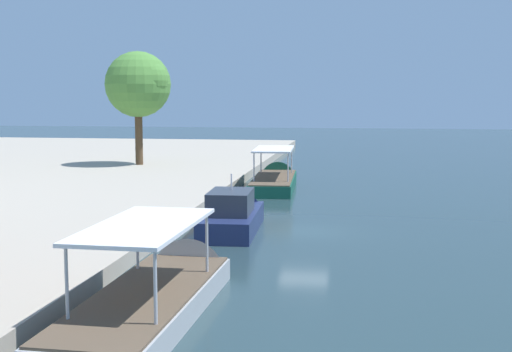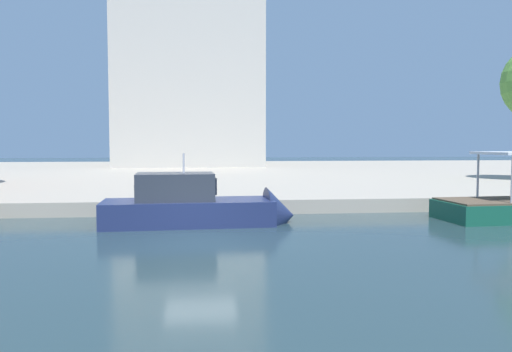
{
  "view_description": "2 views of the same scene",
  "coord_description": "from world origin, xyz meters",
  "px_view_note": "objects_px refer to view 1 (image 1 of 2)",
  "views": [
    {
      "loc": [
        -34.69,
        -2.88,
        6.98
      ],
      "look_at": [
        -2.73,
        2.08,
        3.15
      ],
      "focal_mm": 48.51,
      "sensor_mm": 36.0,
      "label": 1
    },
    {
      "loc": [
        0.04,
        -17.5,
        3.38
      ],
      "look_at": [
        2.24,
        2.69,
        2.09
      ],
      "focal_mm": 35.42,
      "sensor_mm": 36.0,
      "label": 2
    }
  ],
  "objects_px": {
    "tour_boat_0": "(157,301)",
    "motor_yacht_1": "(234,218)",
    "tree_2": "(139,85)",
    "mooring_bollard_1": "(161,216)",
    "tour_boat_2": "(275,182)"
  },
  "relations": [
    {
      "from": "tree_2",
      "to": "tour_boat_2",
      "type": "bearing_deg",
      "value": -121.3
    },
    {
      "from": "tour_boat_2",
      "to": "motor_yacht_1",
      "type": "bearing_deg",
      "value": 176.65
    },
    {
      "from": "tour_boat_2",
      "to": "tree_2",
      "type": "height_order",
      "value": "tree_2"
    },
    {
      "from": "tree_2",
      "to": "mooring_bollard_1",
      "type": "bearing_deg",
      "value": -159.79
    },
    {
      "from": "tour_boat_0",
      "to": "mooring_bollard_1",
      "type": "relative_size",
      "value": 13.58
    },
    {
      "from": "mooring_bollard_1",
      "to": "tour_boat_2",
      "type": "bearing_deg",
      "value": -8.62
    },
    {
      "from": "motor_yacht_1",
      "to": "tree_2",
      "type": "xyz_separation_m",
      "value": [
        24.69,
        13.18,
        7.27
      ]
    },
    {
      "from": "motor_yacht_1",
      "to": "mooring_bollard_1",
      "type": "xyz_separation_m",
      "value": [
        -3.06,
        2.97,
        0.57
      ]
    },
    {
      "from": "tree_2",
      "to": "tour_boat_0",
      "type": "bearing_deg",
      "value": -160.99
    },
    {
      "from": "tour_boat_0",
      "to": "motor_yacht_1",
      "type": "bearing_deg",
      "value": 1.25
    },
    {
      "from": "motor_yacht_1",
      "to": "mooring_bollard_1",
      "type": "relative_size",
      "value": 9.65
    },
    {
      "from": "tour_boat_0",
      "to": "tree_2",
      "type": "xyz_separation_m",
      "value": [
        38.27,
        13.18,
        7.58
      ]
    },
    {
      "from": "tour_boat_0",
      "to": "motor_yacht_1",
      "type": "relative_size",
      "value": 1.41
    },
    {
      "from": "tour_boat_2",
      "to": "mooring_bollard_1",
      "type": "bearing_deg",
      "value": 168.1
    },
    {
      "from": "mooring_bollard_1",
      "to": "tree_2",
      "type": "bearing_deg",
      "value": 20.21
    }
  ]
}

